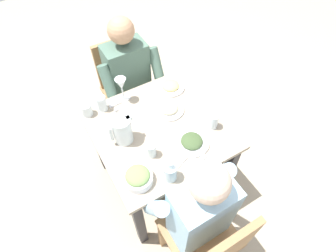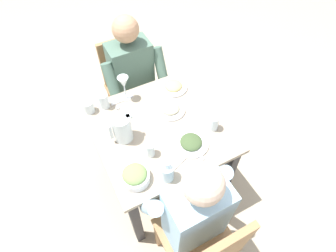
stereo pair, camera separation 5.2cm
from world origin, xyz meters
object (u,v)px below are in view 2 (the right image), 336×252
at_px(diner_far, 186,205).
at_px(salt_shaker, 118,109).
at_px(salad_bowl, 135,176).
at_px(plate_fries, 173,86).
at_px(oil_carafe, 167,172).
at_px(diner_near, 137,84).
at_px(dining_table, 160,139).
at_px(plate_dolmas, 191,143).
at_px(water_glass_far_right, 88,107).
at_px(water_glass_far_left, 150,149).
at_px(chair_far, 203,245).
at_px(water_pitcher, 122,128).
at_px(water_glass_by_pitcher, 214,123).
at_px(plate_beans, 170,109).
at_px(chair_near, 129,82).
at_px(water_glass_center, 104,101).
at_px(wine_glass, 124,83).

height_order(diner_far, salt_shaker, diner_far).
xyz_separation_m(salad_bowl, plate_fries, (-0.55, -0.56, -0.03)).
bearing_deg(oil_carafe, diner_near, -101.71).
distance_m(dining_table, plate_dolmas, 0.28).
height_order(water_glass_far_right, salt_shaker, water_glass_far_right).
distance_m(dining_table, salt_shaker, 0.35).
bearing_deg(plate_fries, oil_carafe, 58.97).
distance_m(dining_table, diner_near, 0.53).
xyz_separation_m(plate_dolmas, water_glass_far_left, (0.26, -0.06, 0.03)).
bearing_deg(dining_table, chair_far, 82.87).
distance_m(water_pitcher, water_glass_far_right, 0.35).
bearing_deg(dining_table, water_pitcher, -7.83).
height_order(plate_dolmas, water_glass_by_pitcher, water_glass_by_pitcher).
bearing_deg(plate_beans, chair_far, 74.77).
xyz_separation_m(water_pitcher, water_glass_far_left, (-0.10, 0.19, -0.05)).
height_order(salad_bowl, plate_fries, salad_bowl).
height_order(diner_near, water_glass_by_pitcher, diner_near).
distance_m(chair_near, water_glass_by_pitcher, 0.97).
distance_m(water_glass_center, wine_glass, 0.18).
distance_m(diner_near, plate_beans, 0.44).
bearing_deg(diner_far, salt_shaker, -82.56).
xyz_separation_m(diner_far, oil_carafe, (0.03, -0.17, 0.13)).
bearing_deg(dining_table, plate_beans, -143.77).
bearing_deg(water_glass_far_right, diner_far, 107.50).
bearing_deg(water_glass_center, chair_far, 98.80).
bearing_deg(plate_fries, water_glass_by_pitcher, 96.41).
bearing_deg(salt_shaker, salad_bowl, 79.19).
relative_size(dining_table, wine_glass, 4.31).
relative_size(diner_near, salad_bowl, 7.00).
relative_size(chair_near, water_glass_far_right, 10.24).
relative_size(dining_table, chair_far, 0.94).
distance_m(salad_bowl, plate_dolmas, 0.41).
height_order(dining_table, water_pitcher, water_pitcher).
distance_m(plate_dolmas, wine_glass, 0.62).
relative_size(water_glass_by_pitcher, wine_glass, 0.56).
bearing_deg(water_glass_center, oil_carafe, 100.79).
distance_m(diner_far, plate_beans, 0.66).
xyz_separation_m(plate_beans, plate_fries, (-0.12, -0.19, 0.00)).
height_order(chair_near, water_glass_center, chair_near).
bearing_deg(plate_fries, water_glass_far_left, 48.03).
distance_m(diner_near, plate_dolmas, 0.74).
bearing_deg(plate_beans, diner_far, 70.07).
height_order(dining_table, water_glass_far_right, water_glass_far_right).
relative_size(water_glass_by_pitcher, oil_carafe, 0.67).
bearing_deg(water_pitcher, plate_fries, -152.88).
height_order(water_glass_far_right, water_glass_by_pitcher, water_glass_by_pitcher).
height_order(oil_carafe, salt_shaker, oil_carafe).
xyz_separation_m(salad_bowl, water_glass_center, (-0.04, -0.62, 0.02)).
bearing_deg(wine_glass, dining_table, 104.94).
height_order(dining_table, plate_beans, plate_beans).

